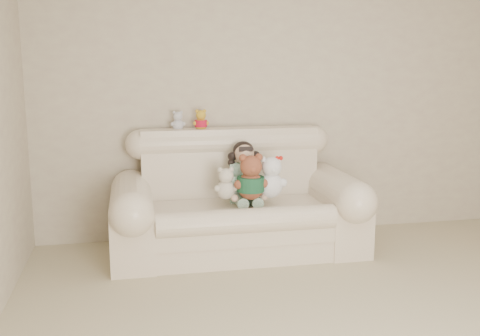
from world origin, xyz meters
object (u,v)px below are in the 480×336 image
at_px(sofa, 238,193).
at_px(brown_teddy, 251,173).
at_px(seated_child, 244,171).
at_px(white_cat, 271,173).
at_px(cream_teddy, 226,180).

relative_size(sofa, brown_teddy, 4.76).
height_order(seated_child, brown_teddy, seated_child).
xyz_separation_m(seated_child, white_cat, (0.18, -0.21, 0.02)).
xyz_separation_m(seated_child, brown_teddy, (0.00, -0.24, 0.04)).
bearing_deg(white_cat, sofa, 137.55).
distance_m(seated_child, cream_teddy, 0.27).
distance_m(white_cat, cream_teddy, 0.38).
height_order(brown_teddy, cream_teddy, brown_teddy).
bearing_deg(cream_teddy, seated_child, 54.20).
xyz_separation_m(brown_teddy, white_cat, (0.18, 0.03, -0.01)).
xyz_separation_m(brown_teddy, cream_teddy, (-0.20, 0.05, -0.06)).
height_order(sofa, brown_teddy, sofa).
xyz_separation_m(seated_child, cream_teddy, (-0.19, -0.19, -0.03)).
bearing_deg(cream_teddy, brown_teddy, -3.86).
distance_m(sofa, cream_teddy, 0.22).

